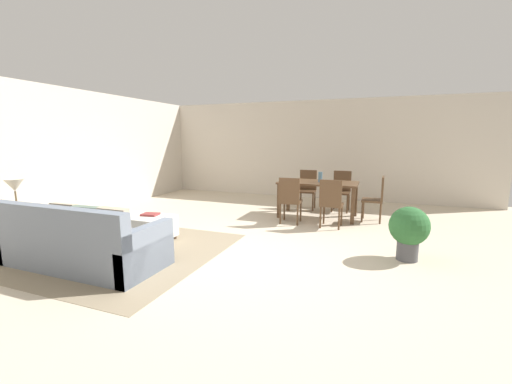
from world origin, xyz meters
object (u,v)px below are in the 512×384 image
Objects in this scene: table_lamp at (15,187)px; book_on_ottoman at (150,214)px; potted_plant at (409,229)px; vase_centerpiece at (320,177)px; side_table at (19,222)px; dining_chair_near_left at (290,198)px; dining_chair_far_right at (341,188)px; couch at (81,244)px; dining_chair_head_east at (377,196)px; dining_chair_far_left at (307,187)px; dining_chair_near_right at (331,201)px; ottoman_table at (141,226)px; dining_table at (318,186)px.

table_lamp is 1.94m from book_on_ottoman.
vase_centerpiece is at bearing 127.92° from potted_plant.
side_table is 0.52m from table_lamp.
dining_chair_far_right is (0.80, 1.59, 0.00)m from dining_chair_near_left.
couch is 2.35× the size of dining_chair_head_east.
dining_chair_near_left is 1.00× the size of dining_chair_head_east.
couch is 2.89× the size of potted_plant.
dining_chair_far_left is 1.72m from dining_chair_head_east.
dining_chair_near_left is at bearing -116.62° from dining_chair_far_right.
dining_chair_head_east is 1.18m from vase_centerpiece.
table_lamp is at bearing -139.19° from dining_chair_near_left.
couch is at bearing -5.30° from table_lamp.
dining_chair_far_left is at bearing 125.54° from potted_plant.
couch is 1.40m from side_table.
dining_chair_far_left is 3.83m from book_on_ottoman.
side_table is at bearing -145.19° from dining_chair_near_right.
ottoman_table is 1.15× the size of dining_chair_far_left.
dining_chair_far_left is 3.45m from potted_plant.
book_on_ottoman is at bearing 84.89° from couch.
dining_chair_near_right is 1.61m from dining_chair_far_right.
ottoman_table is 3.61m from dining_table.
dining_chair_near_left is 1.00× the size of dining_chair_far_right.
dining_chair_far_left is (3.40, 4.44, -0.44)m from table_lamp.
vase_centerpiece is at bearing 43.62° from side_table.
dining_chair_far_right is at bearing 113.02° from potted_plant.
dining_chair_far_left is at bearing 52.55° from side_table.
dining_chair_head_east reaches higher than couch.
couch is at bearing -122.16° from dining_table.
dining_chair_head_east is (0.79, 0.82, 0.00)m from dining_chair_near_right.
book_on_ottoman is at bearing -146.29° from dining_chair_near_right.
dining_chair_far_left is 0.96m from vase_centerpiece.
ottoman_table is 1.73m from side_table.
dining_chair_far_right is 1.11m from dining_chair_head_east.
dining_table reaches higher than side_table.
dining_chair_far_right is 3.54× the size of book_on_ottoman.
dining_chair_head_east is at bearing 36.91° from book_on_ottoman.
dining_chair_head_east is at bearing 46.02° from dining_chair_near_right.
book_on_ottoman is (-2.29, -2.57, -0.23)m from dining_table.
side_table is 2.12× the size of book_on_ottoman.
potted_plant is (2.00, -2.81, -0.08)m from dining_chair_far_left.
potted_plant is at bearing -78.00° from dining_chair_head_east.
table_lamp is at bearing -132.81° from dining_chair_far_right.
potted_plant is at bearing -45.83° from dining_chair_near_right.
table_lamp reaches higher than potted_plant.
dining_chair_far_right reaches higher than ottoman_table.
couch reaches higher than side_table.
book_on_ottoman is 0.35× the size of potted_plant.
dining_table is at bearing 143.61° from vase_centerpiece.
couch is at bearing -123.19° from dining_chair_near_left.
potted_plant is (4.01, 1.76, 0.14)m from couch.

